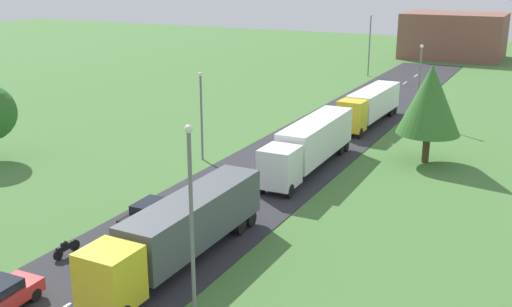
% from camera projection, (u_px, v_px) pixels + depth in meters
% --- Properties ---
extents(road, '(10.00, 140.00, 0.06)m').
position_uv_depth(road, '(234.00, 196.00, 42.55)').
color(road, '#2B2B30').
rests_on(road, ground).
extents(lane_marking_centre, '(0.16, 122.48, 0.01)m').
position_uv_depth(lane_marking_centre, '(209.00, 212.00, 39.56)').
color(lane_marking_centre, white).
rests_on(lane_marking_centre, road).
extents(truck_lead, '(2.55, 13.83, 3.44)m').
position_uv_depth(truck_lead, '(182.00, 227.00, 32.28)').
color(truck_lead, yellow).
rests_on(truck_lead, road).
extents(truck_second, '(2.67, 14.31, 3.74)m').
position_uv_depth(truck_second, '(310.00, 143.00, 47.65)').
color(truck_second, white).
rests_on(truck_second, road).
extents(truck_third, '(2.85, 13.10, 3.48)m').
position_uv_depth(truck_third, '(370.00, 104.00, 61.99)').
color(truck_third, yellow).
rests_on(truck_third, road).
extents(car_second, '(1.89, 4.10, 1.45)m').
position_uv_depth(car_second, '(149.00, 213.00, 37.45)').
color(car_second, black).
rests_on(car_second, road).
extents(motorcycle_courier, '(0.28, 1.94, 0.91)m').
position_uv_depth(motorcycle_courier, '(66.00, 247.00, 33.40)').
color(motorcycle_courier, black).
rests_on(motorcycle_courier, road).
extents(lamppost_lead, '(0.36, 0.36, 9.22)m').
position_uv_depth(lamppost_lead, '(191.00, 217.00, 25.91)').
color(lamppost_lead, slate).
rests_on(lamppost_lead, ground).
extents(lamppost_second, '(0.36, 0.36, 7.45)m').
position_uv_depth(lamppost_second, '(201.00, 111.00, 49.61)').
color(lamppost_second, slate).
rests_on(lamppost_second, ground).
extents(lamppost_third, '(0.36, 0.36, 8.10)m').
position_uv_depth(lamppost_third, '(419.00, 79.00, 62.30)').
color(lamppost_third, slate).
rests_on(lamppost_third, ground).
extents(lamppost_fourth, '(0.36, 0.36, 9.22)m').
position_uv_depth(lamppost_fourth, '(370.00, 42.00, 89.76)').
color(lamppost_fourth, slate).
rests_on(lamppost_fourth, ground).
extents(tree_pine, '(5.19, 5.19, 8.20)m').
position_uv_depth(tree_pine, '(430.00, 100.00, 48.53)').
color(tree_pine, '#513823').
rests_on(tree_pine, ground).
extents(distant_building, '(17.49, 13.14, 8.06)m').
position_uv_depth(distant_building, '(454.00, 36.00, 109.38)').
color(distant_building, brown).
rests_on(distant_building, ground).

